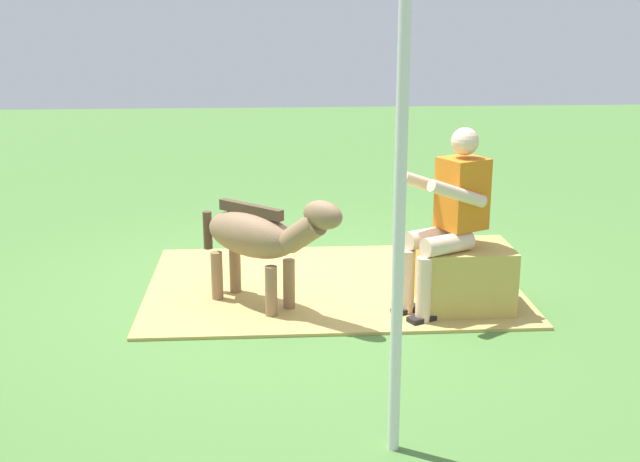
{
  "coord_description": "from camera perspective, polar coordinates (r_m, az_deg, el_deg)",
  "views": [
    {
      "loc": [
        0.21,
        6.09,
        2.23
      ],
      "look_at": [
        -0.18,
        0.16,
        0.55
      ],
      "focal_mm": 45.18,
      "sensor_mm": 36.0,
      "label": 1
    }
  ],
  "objects": [
    {
      "name": "hay_patch",
      "position": [
        6.6,
        0.86,
        -3.82
      ],
      "size": [
        2.98,
        2.07,
        0.02
      ],
      "primitive_type": "cube",
      "color": "tan",
      "rests_on": "ground"
    },
    {
      "name": "person_seated",
      "position": [
        5.9,
        9.12,
        1.28
      ],
      "size": [
        0.72,
        0.59,
        1.38
      ],
      "color": "beige",
      "rests_on": "ground"
    },
    {
      "name": "ground_plane",
      "position": [
        6.49,
        -1.66,
        -4.32
      ],
      "size": [
        24.0,
        24.0,
        0.0
      ],
      "primitive_type": "plane",
      "color": "#4C7A38"
    },
    {
      "name": "tent_pole_left",
      "position": [
        3.87,
        5.64,
        0.76
      ],
      "size": [
        0.06,
        0.06,
        2.46
      ],
      "primitive_type": "cylinder",
      "color": "silver",
      "rests_on": "ground"
    },
    {
      "name": "hay_bale",
      "position": [
        6.13,
        10.22,
        -3.28
      ],
      "size": [
        0.66,
        0.54,
        0.5
      ],
      "primitive_type": "cube",
      "color": "tan",
      "rests_on": "ground"
    },
    {
      "name": "pony_standing",
      "position": [
        5.97,
        -4.26,
        -0.43
      ],
      "size": [
        1.09,
        1.02,
        0.93
      ],
      "color": "#8C6B4C",
      "rests_on": "ground"
    },
    {
      "name": "soda_bottle",
      "position": [
        6.65,
        12.7,
        -3.01
      ],
      "size": [
        0.07,
        0.07,
        0.27
      ],
      "color": "brown",
      "rests_on": "ground"
    }
  ]
}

